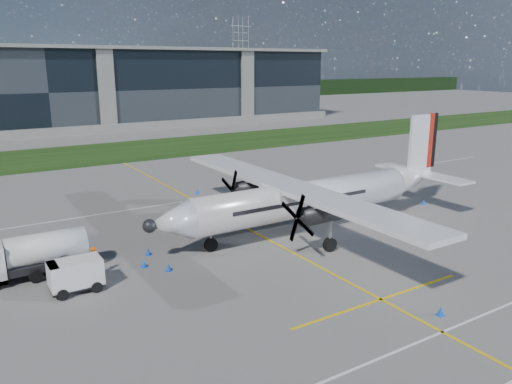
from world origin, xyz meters
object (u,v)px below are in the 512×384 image
safety_cone_nose_stbd (148,251)px  safety_cone_portwing (441,311)px  turboprop_aircraft (315,177)px  safety_cone_nose_port (169,267)px  fuel_tanker_truck (20,258)px  pylon_east (241,57)px  safety_cone_fwd (144,263)px  baggage_tug (76,276)px  ground_crew_person (95,259)px  safety_cone_tail (424,202)px  safety_cone_stbdwing (198,191)px

safety_cone_nose_stbd → safety_cone_portwing: 18.54m
turboprop_aircraft → safety_cone_nose_port: (-12.58, -1.56, -3.89)m
fuel_tanker_truck → turboprop_aircraft: bearing=-5.3°
pylon_east → safety_cone_fwd: pylon_east is taller
pylon_east → baggage_tug: (-95.75, -146.14, -14.09)m
ground_crew_person → safety_cone_nose_port: size_ratio=4.30×
pylon_east → safety_cone_portwing: bearing=-116.9°
safety_cone_fwd → ground_crew_person: bearing=175.3°
safety_cone_tail → safety_cone_portwing: bearing=-137.7°
pylon_east → fuel_tanker_truck: pylon_east is taller
safety_cone_portwing → baggage_tug: bearing=139.8°
safety_cone_tail → safety_cone_nose_stbd: bearing=176.9°
safety_cone_tail → safety_cone_portwing: (-15.85, -14.41, 0.00)m
safety_cone_stbdwing → turboprop_aircraft: bearing=-78.6°
safety_cone_nose_port → safety_cone_portwing: size_ratio=1.00×
turboprop_aircraft → safety_cone_stbdwing: (-2.95, 14.57, -3.89)m
turboprop_aircraft → safety_cone_nose_stbd: 13.42m
safety_cone_nose_stbd → safety_cone_stbdwing: same height
ground_crew_person → safety_cone_fwd: bearing=-80.9°
pylon_east → safety_cone_portwing: (-80.72, -158.86, -14.75)m
safety_cone_nose_port → safety_cone_tail: bearing=4.1°
turboprop_aircraft → safety_cone_nose_stbd: turboprop_aircraft is taller
pylon_east → safety_cone_portwing: pylon_east is taller
safety_cone_stbdwing → fuel_tanker_truck: bearing=-144.1°
safety_cone_tail → safety_cone_stbdwing: same height
safety_cone_nose_stbd → safety_cone_portwing: (9.73, -15.78, 0.00)m
ground_crew_person → safety_cone_portwing: 19.64m
safety_cone_nose_stbd → safety_cone_stbdwing: bearing=52.9°
fuel_tanker_truck → safety_cone_fwd: 7.14m
safety_cone_nose_stbd → pylon_east: bearing=57.7°
safety_cone_portwing → safety_cone_stbdwing: bearing=89.9°
baggage_tug → safety_cone_nose_stbd: bearing=30.0°
fuel_tanker_truck → safety_cone_tail: size_ratio=13.95×
safety_cone_nose_port → turboprop_aircraft: bearing=7.1°
safety_cone_tail → safety_cone_nose_port: 25.49m
baggage_tug → safety_cone_portwing: baggage_tug is taller
safety_cone_tail → safety_cone_stbdwing: size_ratio=1.00×
pylon_east → safety_cone_stbdwing: pylon_east is taller
fuel_tanker_truck → safety_cone_nose_port: size_ratio=13.95×
turboprop_aircraft → ground_crew_person: (-16.60, 0.01, -3.07)m
baggage_tug → safety_cone_portwing: bearing=-40.2°
pylon_east → safety_cone_nose_port: 172.52m
ground_crew_person → safety_cone_fwd: 3.03m
ground_crew_person → safety_cone_tail: 29.45m
fuel_tanker_truck → safety_cone_nose_stbd: 7.75m
safety_cone_nose_port → ground_crew_person: bearing=158.6°
pylon_east → baggage_tug: 175.29m
turboprop_aircraft → baggage_tug: size_ratio=9.13×
ground_crew_person → safety_cone_nose_port: bearing=-97.6°
safety_cone_nose_port → safety_cone_stbdwing: size_ratio=1.00×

